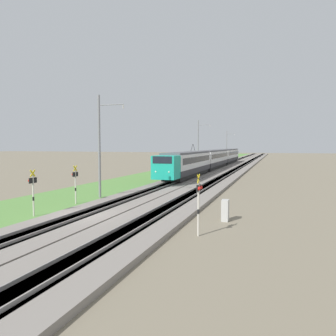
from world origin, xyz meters
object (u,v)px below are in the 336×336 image
at_px(crossing_signal_aux, 75,181).
at_px(equipment_cabinet, 225,210).
at_px(passenger_train, 214,158).
at_px(crossing_signal_far, 199,199).
at_px(catenary_mast_far, 227,146).
at_px(catenary_mast_mid, 198,144).
at_px(catenary_mast_near, 100,146).
at_px(crossing_signal_near, 33,189).

relative_size(crossing_signal_aux, equipment_cabinet, 2.34).
height_order(passenger_train, crossing_signal_far, passenger_train).
relative_size(passenger_train, crossing_signal_far, 18.26).
height_order(crossing_signal_aux, equipment_cabinet, crossing_signal_aux).
bearing_deg(catenary_mast_far, catenary_mast_mid, 180.00).
bearing_deg(crossing_signal_far, catenary_mast_far, 97.50).
height_order(passenger_train, catenary_mast_near, catenary_mast_near).
height_order(crossing_signal_aux, catenary_mast_far, catenary_mast_far).
bearing_deg(passenger_train, catenary_mast_mid, -78.93).
xyz_separation_m(catenary_mast_far, equipment_cabinet, (-80.90, -11.97, -4.08)).
relative_size(passenger_train, catenary_mast_far, 6.51).
xyz_separation_m(catenary_mast_near, catenary_mast_mid, (37.90, 0.00, 0.25)).
distance_m(passenger_train, catenary_mast_mid, 4.08).
height_order(passenger_train, crossing_signal_aux, passenger_train).
bearing_deg(catenary_mast_mid, catenary_mast_far, -0.00).
bearing_deg(crossing_signal_far, crossing_signal_near, 176.13).
height_order(catenary_mast_near, catenary_mast_far, catenary_mast_near).
relative_size(passenger_train, catenary_mast_near, 6.50).
bearing_deg(catenary_mast_near, crossing_signal_near, 178.41).
xyz_separation_m(passenger_train, crossing_signal_near, (-46.74, 3.24, -0.37)).
xyz_separation_m(crossing_signal_aux, equipment_cabinet, (-1.71, -12.26, -1.27)).
xyz_separation_m(crossing_signal_near, catenary_mast_mid, (46.15, -0.23, 3.06)).
bearing_deg(catenary_mast_far, crossing_signal_near, 179.84).
height_order(crossing_signal_aux, catenary_mast_near, catenary_mast_near).
bearing_deg(crossing_signal_near, crossing_signal_far, 176.13).
bearing_deg(crossing_signal_far, catenary_mast_near, 141.06).
relative_size(crossing_signal_near, equipment_cabinet, 2.35).
bearing_deg(equipment_cabinet, crossing_signal_far, 168.34).
bearing_deg(crossing_signal_far, equipment_cabinet, 78.34).
distance_m(crossing_signal_far, catenary_mast_far, 85.59).
height_order(crossing_signal_far, catenary_mast_far, catenary_mast_far).
relative_size(crossing_signal_far, catenary_mast_near, 0.36).
distance_m(catenary_mast_near, equipment_cabinet, 13.64).
bearing_deg(catenary_mast_mid, crossing_signal_aux, 179.59).
bearing_deg(crossing_signal_aux, equipment_cabinet, 172.05).
bearing_deg(catenary_mast_near, equipment_cabinet, -113.09).
distance_m(crossing_signal_aux, catenary_mast_mid, 41.40).
bearing_deg(catenary_mast_near, crossing_signal_aux, 175.02).
height_order(catenary_mast_far, equipment_cabinet, catenary_mast_far).
relative_size(passenger_train, crossing_signal_near, 18.67).
xyz_separation_m(crossing_signal_near, catenary_mast_far, (84.05, -0.23, 2.81)).
distance_m(passenger_train, catenary_mast_far, 37.51).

